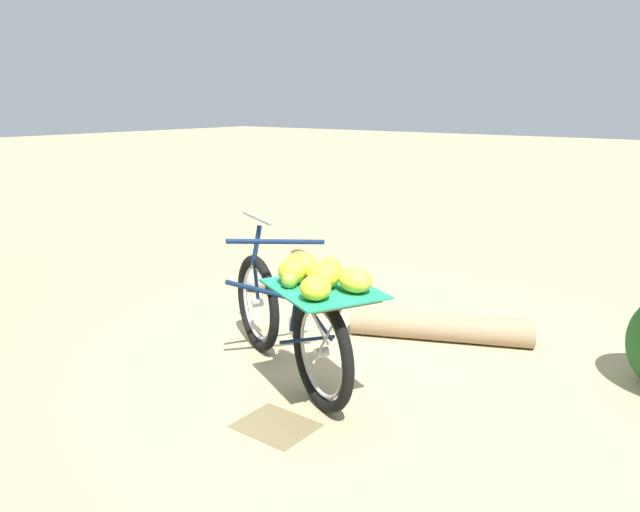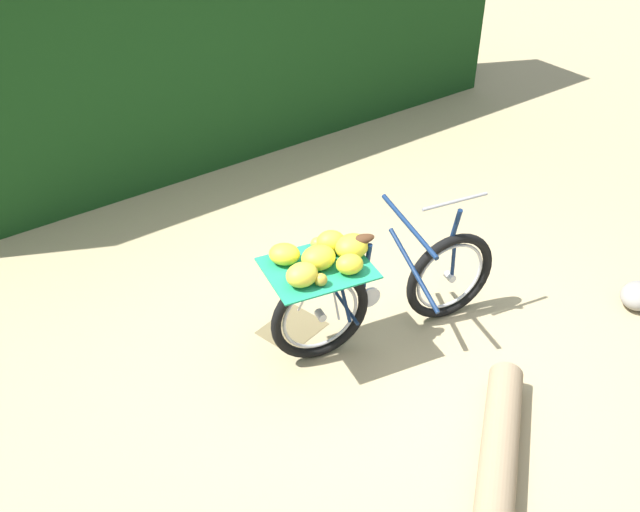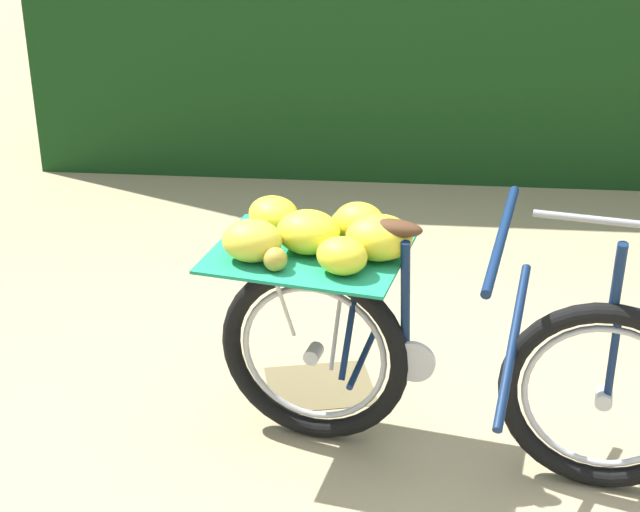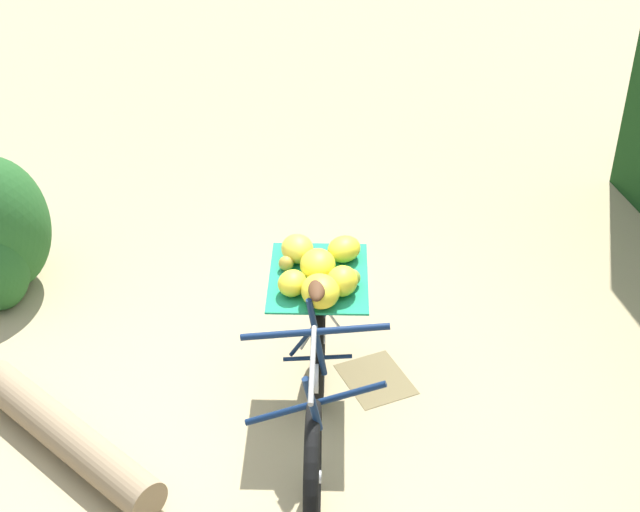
{
  "view_description": "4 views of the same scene",
  "coord_description": "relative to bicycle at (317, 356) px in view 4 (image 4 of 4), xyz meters",
  "views": [
    {
      "loc": [
        -2.32,
        2.96,
        1.85
      ],
      "look_at": [
        -0.22,
        0.22,
        0.97
      ],
      "focal_mm": 34.5,
      "sensor_mm": 36.0,
      "label": 1
    },
    {
      "loc": [
        -3.05,
        -2.17,
        3.5
      ],
      "look_at": [
        -0.15,
        0.28,
        0.8
      ],
      "focal_mm": 39.55,
      "sensor_mm": 36.0,
      "label": 2
    },
    {
      "loc": [
        -0.66,
        -2.89,
        2.21
      ],
      "look_at": [
        -0.19,
        0.24,
        0.75
      ],
      "focal_mm": 54.37,
      "sensor_mm": 36.0,
      "label": 3
    },
    {
      "loc": [
        3.43,
        -1.39,
        3.5
      ],
      "look_at": [
        -0.19,
        0.21,
        0.94
      ],
      "focal_mm": 49.78,
      "sensor_mm": 36.0,
      "label": 4
    }
  ],
  "objects": [
    {
      "name": "bicycle",
      "position": [
        0.0,
        0.0,
        0.0
      ],
      "size": [
        1.74,
        1.03,
        1.03
      ],
      "rotation": [
        0.0,
        0.0,
        -0.44
      ],
      "color": "black",
      "rests_on": "ground_plane"
    },
    {
      "name": "leaf_litter_patch",
      "position": [
        -0.25,
        0.49,
        -0.53
      ],
      "size": [
        0.44,
        0.36,
        0.01
      ],
      "primitive_type": "cube",
      "color": "olive",
      "rests_on": "ground_plane"
    },
    {
      "name": "fallen_log",
      "position": [
        -0.4,
        -1.3,
        -0.42
      ],
      "size": [
        1.38,
        0.79,
        0.22
      ],
      "primitive_type": "cylinder",
      "rotation": [
        0.0,
        1.57,
        0.43
      ],
      "color": "#937A5B",
      "rests_on": "ground_plane"
    },
    {
      "name": "ground_plane",
      "position": [
        -0.11,
        -0.06,
        -0.53
      ],
      "size": [
        60.0,
        60.0,
        0.0
      ],
      "primitive_type": "plane",
      "color": "tan"
    }
  ]
}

